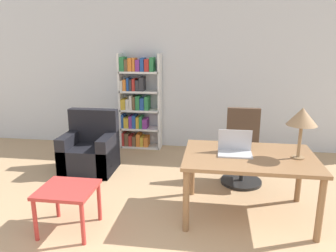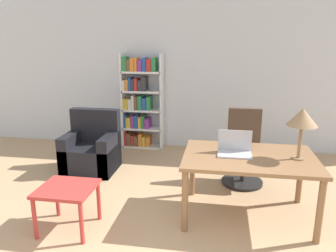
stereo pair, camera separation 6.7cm
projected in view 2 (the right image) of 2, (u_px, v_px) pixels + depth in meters
The scene contains 8 objects.
wall_back at pixel (189, 76), 5.97m from camera, with size 8.00×0.06×2.70m.
desk at pixel (249, 163), 3.66m from camera, with size 1.46×0.99×0.74m.
laptop at pixel (235, 149), 3.68m from camera, with size 0.38×0.25×0.26m.
table_lamp at pixel (302, 118), 3.43m from camera, with size 0.32×0.32×0.56m.
office_chair at pixel (243, 151), 4.63m from camera, with size 0.58×0.58×1.05m.
side_table_blue at pixel (67, 194), 3.45m from camera, with size 0.57×0.54×0.49m.
armchair at pixel (92, 151), 5.10m from camera, with size 0.78×0.68×0.93m.
bookshelf at pixel (140, 103), 6.05m from camera, with size 0.77×0.28×1.75m.
Camera 2 is at (0.59, -1.46, 1.99)m, focal length 35.00 mm.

